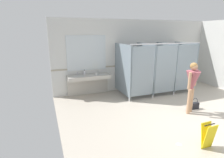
# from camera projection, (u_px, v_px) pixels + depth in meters

# --- Properties ---
(ground_plane) EXTENTS (7.33, 6.98, 0.10)m
(ground_plane) POSITION_uv_depth(u_px,v_px,m) (191.00, 119.00, 5.23)
(ground_plane) COLOR #B2A899
(wall_back) EXTENTS (7.33, 0.12, 2.92)m
(wall_back) POSITION_uv_depth(u_px,v_px,m) (138.00, 55.00, 7.78)
(wall_back) COLOR silver
(wall_back) RESTS_ON ground_plane
(wall_back_tile_band) EXTENTS (7.33, 0.01, 0.06)m
(wall_back_tile_band) POSITION_uv_depth(u_px,v_px,m) (139.00, 64.00, 7.83)
(wall_back_tile_band) COLOR #9E937F
(wall_back_tile_band) RESTS_ON wall_back
(vanity_counter) EXTENTS (1.63, 0.54, 0.94)m
(vanity_counter) POSITION_uv_depth(u_px,v_px,m) (89.00, 80.00, 6.96)
(vanity_counter) COLOR #B2ADA3
(vanity_counter) RESTS_ON ground_plane
(mirror_panel) EXTENTS (1.53, 0.02, 1.33)m
(mirror_panel) POSITION_uv_depth(u_px,v_px,m) (87.00, 53.00, 6.87)
(mirror_panel) COLOR silver
(mirror_panel) RESTS_ON wall_back
(bathroom_stalls) EXTENTS (3.02, 1.42, 2.04)m
(bathroom_stalls) POSITION_uv_depth(u_px,v_px,m) (159.00, 67.00, 7.10)
(bathroom_stalls) COLOR gray
(bathroom_stalls) RESTS_ON ground_plane
(person_standing) EXTENTS (0.53, 0.53, 1.57)m
(person_standing) POSITION_uv_depth(u_px,v_px,m) (192.00, 82.00, 5.31)
(person_standing) COLOR tan
(person_standing) RESTS_ON ground_plane
(handbag) EXTENTS (0.32, 0.10, 0.37)m
(handbag) POSITION_uv_depth(u_px,v_px,m) (194.00, 105.00, 5.79)
(handbag) COLOR black
(handbag) RESTS_ON ground_plane
(soap_dispenser) EXTENTS (0.07, 0.07, 0.19)m
(soap_dispenser) POSITION_uv_depth(u_px,v_px,m) (85.00, 72.00, 6.91)
(soap_dispenser) COLOR white
(soap_dispenser) RESTS_ON vanity_counter
(paper_cup) EXTENTS (0.07, 0.07, 0.08)m
(paper_cup) POSITION_uv_depth(u_px,v_px,m) (96.00, 74.00, 6.88)
(paper_cup) COLOR white
(paper_cup) RESTS_ON vanity_counter
(wet_floor_sign) EXTENTS (0.28, 0.19, 0.56)m
(wet_floor_sign) POSITION_uv_depth(u_px,v_px,m) (208.00, 136.00, 3.80)
(wet_floor_sign) COLOR yellow
(wet_floor_sign) RESTS_ON ground_plane
(floor_drain_cover) EXTENTS (0.14, 0.14, 0.01)m
(floor_drain_cover) POSITION_uv_depth(u_px,v_px,m) (179.00, 144.00, 3.97)
(floor_drain_cover) COLOR #B7BABF
(floor_drain_cover) RESTS_ON ground_plane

